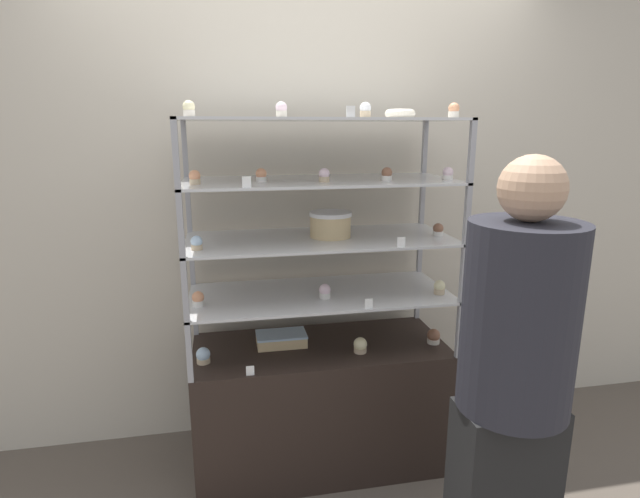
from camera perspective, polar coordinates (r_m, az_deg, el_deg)
ground_plane at (r=2.89m, az=0.00°, el=-22.78°), size 20.00×20.00×0.00m
back_wall at (r=2.76m, az=-1.66°, el=5.01°), size 8.00×0.05×2.60m
display_base at (r=2.71m, az=0.00°, el=-17.21°), size 1.26×0.54×0.65m
display_riser_lower at (r=2.46m, az=0.00°, el=-5.37°), size 1.26×0.54×0.28m
display_riser_middle at (r=2.38m, az=0.00°, el=0.93°), size 1.26×0.54×0.28m
display_riser_upper at (r=2.34m, az=0.00°, el=7.56°), size 1.26×0.54×0.28m
display_riser_top at (r=2.32m, az=0.00°, el=14.35°), size 1.26×0.54×0.28m
layer_cake_centerpiece at (r=2.39m, az=1.20°, el=2.84°), size 0.20×0.20×0.12m
sheet_cake_frosted at (r=2.56m, az=-4.45°, el=-10.21°), size 0.25×0.15×0.06m
cupcake_0 at (r=2.42m, az=-13.20°, el=-11.80°), size 0.07×0.07×0.07m
cupcake_1 at (r=2.47m, az=4.62°, el=-10.93°), size 0.07×0.07×0.07m
cupcake_2 at (r=2.63m, az=12.85°, el=-9.73°), size 0.07×0.07×0.07m
price_tag_0 at (r=2.28m, az=-7.99°, el=-13.61°), size 0.04×0.00×0.04m
cupcake_3 at (r=2.33m, az=-13.76°, el=-5.57°), size 0.05×0.05×0.07m
cupcake_4 at (r=2.37m, az=0.56°, el=-4.86°), size 0.05×0.05×0.07m
cupcake_5 at (r=2.50m, az=13.49°, el=-4.28°), size 0.05×0.05×0.07m
price_tag_1 at (r=2.25m, az=5.59°, el=-6.21°), size 0.04×0.00×0.04m
cupcake_6 at (r=2.20m, az=-13.92°, el=0.67°), size 0.05×0.05×0.06m
cupcake_7 at (r=2.49m, az=13.35°, el=2.15°), size 0.05×0.05×0.06m
price_tag_2 at (r=2.22m, az=9.26°, el=0.80°), size 0.04×0.00×0.04m
cupcake_8 at (r=2.20m, az=-14.13°, el=7.94°), size 0.05×0.05×0.06m
cupcake_9 at (r=2.25m, az=-6.74°, el=8.36°), size 0.05×0.05×0.06m
cupcake_10 at (r=2.24m, az=0.49°, el=8.43°), size 0.05×0.05×0.06m
cupcake_11 at (r=2.31m, az=7.65°, el=8.47°), size 0.05×0.05×0.06m
cupcake_12 at (r=2.38m, az=14.41°, el=8.33°), size 0.05×0.05×0.06m
price_tag_3 at (r=2.04m, az=-8.38°, el=7.59°), size 0.04×0.00×0.04m
cupcake_13 at (r=2.17m, az=-14.76°, el=15.24°), size 0.05×0.05×0.07m
cupcake_14 at (r=2.21m, az=-4.44°, el=15.59°), size 0.05×0.05×0.07m
cupcake_15 at (r=2.26m, az=5.20°, el=15.53°), size 0.05×0.05×0.07m
cupcake_16 at (r=2.38m, az=15.04°, el=15.05°), size 0.05×0.05×0.07m
price_tag_4 at (r=2.10m, az=3.53°, el=15.43°), size 0.04×0.00×0.04m
donut_glazed at (r=2.38m, az=9.13°, el=15.03°), size 0.14×0.14×0.04m
customer_figure at (r=1.91m, az=21.22°, el=-13.43°), size 0.38×0.38×1.64m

